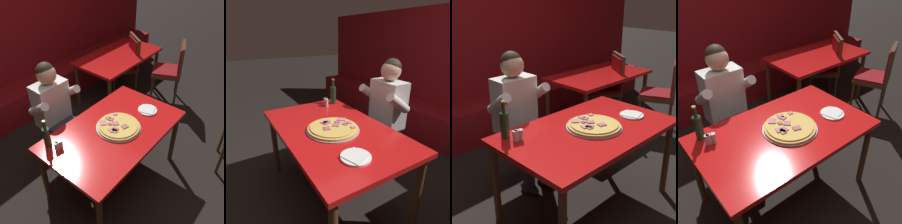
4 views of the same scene
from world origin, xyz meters
The scene contains 10 objects.
ground_plane centered at (0.00, 0.00, 0.00)m, with size 24.00×24.00×0.00m, color black.
booth_bench centered at (0.00, 1.86, 0.23)m, with size 6.46×0.48×0.46m, color maroon.
main_dining_table centered at (0.00, 0.00, 0.67)m, with size 1.44×0.87×0.74m.
pizza centered at (0.04, -0.02, 0.76)m, with size 0.45×0.45×0.05m.
plate_white_paper centered at (0.47, -0.09, 0.75)m, with size 0.21×0.21×0.02m.
beer_bottle centered at (-0.57, 0.33, 0.85)m, with size 0.07×0.07×0.29m.
shaker_black_pepper centered at (-0.56, 0.22, 0.78)m, with size 0.04×0.04×0.09m.
shaker_oregano centered at (-0.54, 0.22, 0.78)m, with size 0.04×0.04×0.09m.
shaker_red_pepper_flakes centered at (-0.51, 0.21, 0.78)m, with size 0.04×0.04×0.09m.
diner_seated_blue_shirt centered at (-0.14, 0.71, 0.71)m, with size 0.53×0.53×1.27m.
Camera 2 is at (1.37, -0.77, 1.52)m, focal length 32.00 mm.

